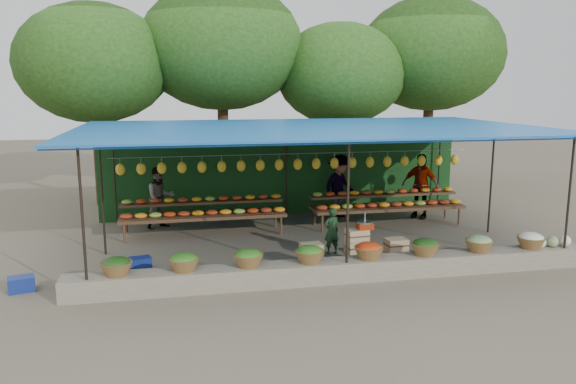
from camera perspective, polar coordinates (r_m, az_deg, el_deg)
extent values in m
plane|color=#655E4B|center=(13.80, 2.27, -5.13)|extent=(60.00, 60.00, 0.00)
cube|color=#655F50|center=(11.21, 5.73, -7.88)|extent=(10.60, 0.55, 0.40)
cylinder|color=black|center=(10.36, -20.12, -3.14)|extent=(0.05, 0.05, 2.80)
cylinder|color=black|center=(10.75, 6.08, -2.06)|extent=(0.05, 0.05, 2.80)
cylinder|color=black|center=(13.03, 26.62, -0.89)|extent=(0.05, 0.05, 2.80)
cylinder|color=black|center=(13.18, -18.37, -0.18)|extent=(0.05, 0.05, 2.80)
cylinder|color=black|center=(15.36, 19.96, 1.21)|extent=(0.05, 0.05, 2.80)
cylinder|color=black|center=(16.02, -17.24, 1.74)|extent=(0.05, 0.05, 2.80)
cylinder|color=black|center=(16.27, -0.17, 2.36)|extent=(0.05, 0.05, 2.80)
cylinder|color=black|center=(17.86, 15.11, 2.74)|extent=(0.05, 0.05, 2.80)
cube|color=blue|center=(13.31, 2.36, 6.55)|extent=(10.80, 6.60, 0.04)
cube|color=blue|center=(11.40, 4.82, 4.91)|extent=(10.80, 2.19, 0.26)
cube|color=blue|center=(15.26, 0.51, 6.41)|extent=(10.80, 2.19, 0.26)
cylinder|color=#A6A6AB|center=(14.74, 1.01, 3.91)|extent=(9.60, 0.01, 0.01)
ellipsoid|color=yellow|center=(14.47, -16.67, 2.22)|extent=(0.23, 0.17, 0.30)
ellipsoid|color=yellow|center=(14.43, -14.69, 2.30)|extent=(0.23, 0.17, 0.30)
ellipsoid|color=yellow|center=(14.42, -12.70, 2.38)|extent=(0.23, 0.17, 0.30)
ellipsoid|color=yellow|center=(14.42, -10.72, 2.45)|extent=(0.23, 0.17, 0.30)
ellipsoid|color=yellow|center=(14.43, -8.73, 2.53)|extent=(0.23, 0.17, 0.30)
ellipsoid|color=yellow|center=(14.47, -6.75, 2.59)|extent=(0.23, 0.17, 0.30)
ellipsoid|color=yellow|center=(14.52, -4.79, 2.66)|extent=(0.23, 0.17, 0.30)
ellipsoid|color=yellow|center=(14.59, -2.83, 2.72)|extent=(0.23, 0.17, 0.30)
ellipsoid|color=yellow|center=(14.67, -0.90, 2.78)|extent=(0.23, 0.17, 0.30)
ellipsoid|color=yellow|center=(14.77, 1.00, 2.84)|extent=(0.23, 0.17, 0.30)
ellipsoid|color=yellow|center=(14.89, 2.88, 2.89)|extent=(0.23, 0.17, 0.30)
ellipsoid|color=yellow|center=(15.03, 4.73, 2.93)|extent=(0.23, 0.17, 0.30)
ellipsoid|color=yellow|center=(15.18, 6.54, 2.98)|extent=(0.23, 0.17, 0.30)
ellipsoid|color=yellow|center=(15.34, 8.32, 3.02)|extent=(0.23, 0.17, 0.30)
ellipsoid|color=yellow|center=(15.52, 10.06, 3.05)|extent=(0.23, 0.17, 0.30)
ellipsoid|color=yellow|center=(15.71, 11.75, 3.08)|extent=(0.23, 0.17, 0.30)
ellipsoid|color=yellow|center=(15.91, 13.41, 3.11)|extent=(0.23, 0.17, 0.30)
ellipsoid|color=yellow|center=(16.13, 15.02, 3.14)|extent=(0.23, 0.17, 0.30)
ellipsoid|color=yellow|center=(16.36, 16.58, 3.16)|extent=(0.23, 0.17, 0.30)
ellipsoid|color=#204A13|center=(10.65, -17.06, -6.95)|extent=(0.52, 0.52, 0.23)
ellipsoid|color=#35761F|center=(10.60, -10.55, -6.73)|extent=(0.52, 0.52, 0.23)
ellipsoid|color=#35761F|center=(10.68, -4.06, -6.43)|extent=(0.52, 0.52, 0.23)
ellipsoid|color=#35761F|center=(10.90, 2.23, -6.06)|extent=(0.52, 0.52, 0.23)
ellipsoid|color=red|center=(11.24, 8.21, -5.64)|extent=(0.52, 0.52, 0.23)
ellipsoid|color=#204A13|center=(11.70, 13.77, -5.20)|extent=(0.52, 0.52, 0.23)
ellipsoid|color=#83A668|center=(12.25, 18.86, -4.75)|extent=(0.52, 0.52, 0.23)
ellipsoid|color=white|center=(12.90, 23.47, -4.31)|extent=(0.52, 0.52, 0.23)
cube|color=#1B4D1E|center=(16.54, -0.35, 1.97)|extent=(10.60, 0.06, 2.50)
cylinder|color=#322112|center=(18.89, -18.67, 4.74)|extent=(0.36, 0.36, 3.97)
ellipsoid|color=#1A3C10|center=(18.82, -19.13, 12.27)|extent=(4.77, 4.77, 3.69)
cylinder|color=#322112|center=(19.21, -6.59, 6.09)|extent=(0.36, 0.36, 4.48)
ellipsoid|color=#1A3C10|center=(19.19, -6.77, 14.45)|extent=(5.39, 5.39, 4.17)
cylinder|color=#322112|center=(19.72, 5.21, 5.12)|extent=(0.36, 0.36, 3.71)
ellipsoid|color=#1A3C10|center=(19.64, 5.33, 11.87)|extent=(4.47, 4.47, 3.45)
cylinder|color=#322112|center=(21.34, 13.98, 6.13)|extent=(0.36, 0.36, 4.35)
ellipsoid|color=#1A3C10|center=(21.31, 14.32, 13.43)|extent=(5.24, 5.24, 4.05)
cube|color=#482B1C|center=(14.56, -8.57, -2.36)|extent=(4.20, 0.95, 0.08)
cube|color=#482B1C|center=(14.79, -8.67, -1.05)|extent=(4.20, 0.35, 0.06)
cylinder|color=#482B1C|center=(14.26, -16.31, -3.99)|extent=(0.06, 0.06, 0.50)
cylinder|color=#482B1C|center=(14.47, -0.70, -3.35)|extent=(0.06, 0.06, 0.50)
cylinder|color=#482B1C|center=(15.04, -16.08, -3.23)|extent=(0.06, 0.06, 0.50)
cylinder|color=#482B1C|center=(15.23, -1.29, -2.63)|extent=(0.06, 0.06, 0.50)
ellipsoid|color=#A33317|center=(14.42, -16.11, -2.39)|extent=(0.31, 0.26, 0.13)
ellipsoid|color=#8FB838|center=(14.80, -16.04, -0.99)|extent=(0.26, 0.22, 0.12)
ellipsoid|color=orange|center=(14.40, -14.72, -2.34)|extent=(0.31, 0.26, 0.13)
ellipsoid|color=red|center=(14.78, -14.69, -0.94)|extent=(0.26, 0.22, 0.12)
ellipsoid|color=#8FB838|center=(14.38, -13.33, -2.29)|extent=(0.31, 0.26, 0.13)
ellipsoid|color=#A33317|center=(14.76, -13.33, -0.89)|extent=(0.26, 0.22, 0.12)
ellipsoid|color=red|center=(14.37, -11.93, -2.24)|extent=(0.31, 0.26, 0.13)
ellipsoid|color=orange|center=(14.76, -11.98, -0.83)|extent=(0.26, 0.22, 0.12)
ellipsoid|color=#A33317|center=(14.38, -10.54, -2.19)|extent=(0.31, 0.26, 0.13)
ellipsoid|color=#A33317|center=(14.76, -10.62, -0.78)|extent=(0.26, 0.22, 0.12)
ellipsoid|color=orange|center=(14.39, -9.14, -2.13)|extent=(0.31, 0.26, 0.13)
ellipsoid|color=orange|center=(14.77, -9.26, -0.73)|extent=(0.26, 0.22, 0.12)
ellipsoid|color=#A33317|center=(14.40, -7.75, -2.08)|extent=(0.31, 0.26, 0.13)
ellipsoid|color=#8FB838|center=(14.79, -7.91, -0.68)|extent=(0.26, 0.22, 0.12)
ellipsoid|color=orange|center=(14.43, -6.37, -2.02)|extent=(0.31, 0.26, 0.13)
ellipsoid|color=red|center=(14.81, -6.56, -0.62)|extent=(0.26, 0.22, 0.12)
ellipsoid|color=#8FB838|center=(14.47, -4.99, -1.96)|extent=(0.31, 0.26, 0.13)
ellipsoid|color=#A33317|center=(14.85, -5.21, -0.57)|extent=(0.26, 0.22, 0.12)
ellipsoid|color=red|center=(14.51, -3.61, -1.90)|extent=(0.31, 0.26, 0.13)
ellipsoid|color=orange|center=(14.89, -3.87, -0.52)|extent=(0.26, 0.22, 0.12)
ellipsoid|color=#A33317|center=(14.56, -2.25, -1.84)|extent=(0.31, 0.26, 0.13)
ellipsoid|color=#A33317|center=(14.94, -2.55, -0.47)|extent=(0.26, 0.22, 0.12)
ellipsoid|color=orange|center=(14.62, -0.90, -1.78)|extent=(0.31, 0.26, 0.13)
ellipsoid|color=orange|center=(15.00, -1.23, -0.41)|extent=(0.26, 0.22, 0.12)
cube|color=#482B1C|center=(15.64, 10.04, -1.50)|extent=(4.20, 0.95, 0.08)
cube|color=#482B1C|center=(15.85, 9.68, -0.29)|extent=(4.20, 0.35, 0.06)
cylinder|color=#482B1C|center=(14.71, 3.51, -3.13)|extent=(0.06, 0.06, 0.50)
cylinder|color=#482B1C|center=(16.16, 16.98, -2.32)|extent=(0.06, 0.06, 0.50)
cylinder|color=#482B1C|center=(15.46, 2.73, -2.44)|extent=(0.06, 0.06, 0.50)
cylinder|color=#482B1C|center=(16.85, 15.68, -1.73)|extent=(0.06, 0.06, 0.50)
ellipsoid|color=#A33317|center=(14.88, 3.46, -1.59)|extent=(0.31, 0.26, 0.13)
ellipsoid|color=#8FB838|center=(15.25, 3.02, -0.24)|extent=(0.26, 0.22, 0.12)
ellipsoid|color=orange|center=(14.97, 4.75, -1.52)|extent=(0.31, 0.26, 0.13)
ellipsoid|color=red|center=(15.34, 4.29, -0.19)|extent=(0.26, 0.22, 0.12)
ellipsoid|color=#8FB838|center=(15.08, 6.03, -1.46)|extent=(0.31, 0.26, 0.13)
ellipsoid|color=#A33317|center=(15.44, 5.54, -0.14)|extent=(0.26, 0.22, 0.12)
ellipsoid|color=red|center=(15.18, 7.28, -1.40)|extent=(0.31, 0.26, 0.13)
ellipsoid|color=orange|center=(15.55, 6.77, -0.09)|extent=(0.26, 0.22, 0.12)
ellipsoid|color=#A33317|center=(15.30, 8.52, -1.34)|extent=(0.31, 0.26, 0.13)
ellipsoid|color=#A33317|center=(15.66, 7.98, -0.04)|extent=(0.26, 0.22, 0.12)
ellipsoid|color=orange|center=(15.42, 9.74, -1.28)|extent=(0.31, 0.26, 0.13)
ellipsoid|color=orange|center=(15.78, 9.18, 0.01)|extent=(0.26, 0.22, 0.12)
ellipsoid|color=#A33317|center=(15.56, 10.94, -1.22)|extent=(0.31, 0.26, 0.13)
ellipsoid|color=#8FB838|center=(15.91, 10.36, 0.06)|extent=(0.26, 0.22, 0.12)
ellipsoid|color=orange|center=(15.69, 12.12, -1.16)|extent=(0.31, 0.26, 0.13)
ellipsoid|color=red|center=(16.04, 11.51, 0.10)|extent=(0.26, 0.22, 0.12)
ellipsoid|color=#8FB838|center=(15.84, 13.28, -1.10)|extent=(0.31, 0.26, 0.13)
ellipsoid|color=#A33317|center=(16.19, 12.65, 0.15)|extent=(0.26, 0.22, 0.12)
ellipsoid|color=red|center=(15.99, 14.42, -1.05)|extent=(0.31, 0.26, 0.13)
ellipsoid|color=orange|center=(16.33, 13.77, 0.19)|extent=(0.26, 0.22, 0.12)
ellipsoid|color=#A33317|center=(16.14, 15.53, -0.99)|extent=(0.31, 0.26, 0.13)
ellipsoid|color=#A33317|center=(16.49, 14.87, 0.24)|extent=(0.26, 0.22, 0.12)
ellipsoid|color=orange|center=(16.30, 16.63, -0.93)|extent=(0.31, 0.26, 0.13)
ellipsoid|color=orange|center=(16.64, 15.95, 0.28)|extent=(0.26, 0.22, 0.12)
cube|color=tan|center=(11.94, 2.38, -7.04)|extent=(0.48, 0.38, 0.25)
cube|color=tan|center=(11.87, 2.39, -5.84)|extent=(0.48, 0.38, 0.25)
cube|color=tan|center=(12.22, 6.96, -6.70)|extent=(0.48, 0.38, 0.25)
cube|color=tan|center=(12.14, 6.99, -5.53)|extent=(0.48, 0.38, 0.25)
cube|color=tan|center=(12.07, 7.02, -4.35)|extent=(0.48, 0.38, 0.25)
cube|color=tan|center=(12.53, 10.89, -6.38)|extent=(0.48, 0.38, 0.25)
cube|color=tan|center=(12.45, 10.93, -5.23)|extent=(0.48, 0.38, 0.25)
cube|color=#AA2D0D|center=(12.08, 7.80, -3.43)|extent=(0.33, 0.28, 0.13)
cylinder|color=#A6A6AB|center=(12.06, 7.81, -3.05)|extent=(0.35, 0.35, 0.03)
cylinder|color=#A6A6AB|center=(12.03, 7.82, -2.57)|extent=(0.03, 0.03, 0.24)
imported|color=#1A3A1E|center=(12.75, 4.46, -3.98)|extent=(0.45, 0.35, 1.08)
imported|color=slate|center=(15.39, -12.85, -0.57)|extent=(0.99, 0.90, 1.65)
imported|color=slate|center=(16.28, 5.25, 0.59)|extent=(1.36, 1.21, 1.83)
imported|color=slate|center=(16.60, 13.28, 0.62)|extent=(1.09, 1.11, 1.87)
cube|color=navy|center=(11.69, -25.45, -8.43)|extent=(0.54, 0.44, 0.28)
cube|color=navy|center=(12.17, -14.77, -7.03)|extent=(0.49, 0.40, 0.26)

